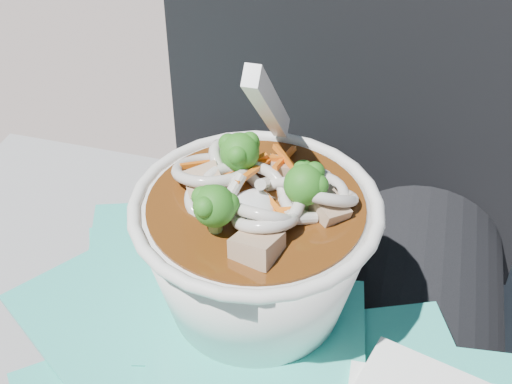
# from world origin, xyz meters

# --- Properties ---
(person_body) EXTENTS (0.34, 0.94, 0.99)m
(person_body) POSITION_xyz_m (-0.00, 0.09, 0.54)
(person_body) COLOR black
(person_body) RESTS_ON ground
(plastic_bag) EXTENTS (0.41, 0.37, 0.02)m
(plastic_bag) POSITION_xyz_m (-0.04, -0.01, 0.60)
(plastic_bag) COLOR #2DBCA8
(plastic_bag) RESTS_ON lap
(udon_bowl) EXTENTS (0.21, 0.21, 0.20)m
(udon_bowl) POSITION_xyz_m (-0.04, 0.04, 0.67)
(udon_bowl) COLOR white
(udon_bowl) RESTS_ON plastic_bag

